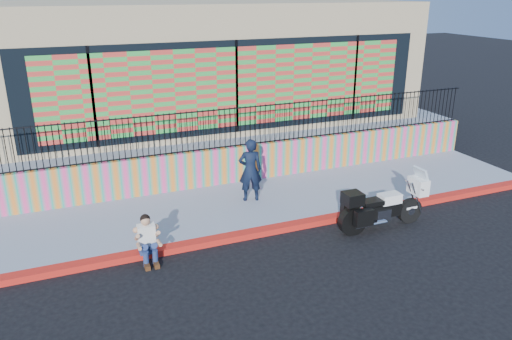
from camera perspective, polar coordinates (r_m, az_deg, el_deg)
ground at (r=12.66m, az=4.41°, el=-6.64°), size 90.00×90.00×0.00m
red_curb at (r=12.62m, az=4.42°, el=-6.34°), size 16.00×0.30×0.15m
sidewalk at (r=13.98m, az=1.42°, el=-3.57°), size 16.00×3.00×0.15m
mural_wall at (r=15.13m, az=-0.98°, el=0.85°), size 16.00×0.20×1.10m
metal_fence at (r=14.79m, az=-1.01°, el=5.07°), size 15.80×0.04×1.20m
elevated_platform at (r=19.78m, az=-6.37°, el=5.15°), size 16.00×10.00×1.25m
storefront_building at (r=19.07m, az=-6.49°, el=12.63°), size 14.00×8.06×4.00m
police_motorcycle at (r=12.74m, az=14.13°, el=-3.99°), size 2.36×0.78×1.47m
police_officer at (r=13.54m, az=-0.67°, el=-0.00°), size 0.72×0.55×1.76m
seated_man at (r=11.21m, az=-12.23°, el=-8.23°), size 0.54×0.71×1.06m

